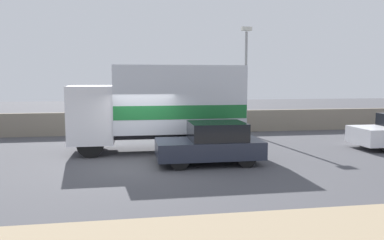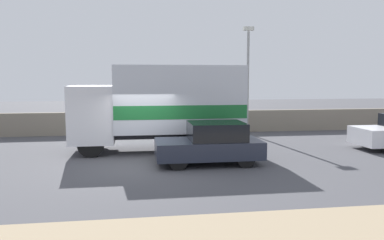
# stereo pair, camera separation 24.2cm
# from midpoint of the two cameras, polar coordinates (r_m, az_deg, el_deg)

# --- Properties ---
(ground_plane) EXTENTS (80.00, 80.00, 0.00)m
(ground_plane) POSITION_cam_midpoint_polar(r_m,az_deg,el_deg) (13.70, -7.71, -6.76)
(ground_plane) COLOR #47474C
(stone_wall_backdrop) EXTENTS (60.00, 0.35, 1.26)m
(stone_wall_backdrop) POSITION_cam_midpoint_polar(r_m,az_deg,el_deg) (21.13, -8.31, -0.42)
(stone_wall_backdrop) COLOR gray
(stone_wall_backdrop) RESTS_ON ground_plane
(street_lamp) EXTENTS (0.56, 0.28, 5.91)m
(street_lamp) POSITION_cam_midpoint_polar(r_m,az_deg,el_deg) (21.14, 7.89, 7.35)
(street_lamp) COLOR gray
(street_lamp) RESTS_ON ground_plane
(box_truck) EXTENTS (7.16, 2.54, 3.62)m
(box_truck) POSITION_cam_midpoint_polar(r_m,az_deg,el_deg) (15.98, -4.82, 2.33)
(box_truck) COLOR silver
(box_truck) RESTS_ON ground_plane
(car_hatchback) EXTENTS (3.81, 1.86, 1.52)m
(car_hatchback) POSITION_cam_midpoint_polar(r_m,az_deg,el_deg) (13.64, 2.45, -3.57)
(car_hatchback) COLOR #282D3D
(car_hatchback) RESTS_ON ground_plane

